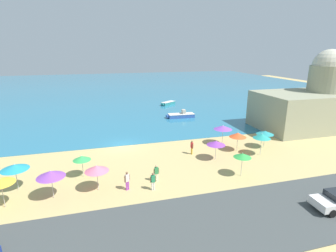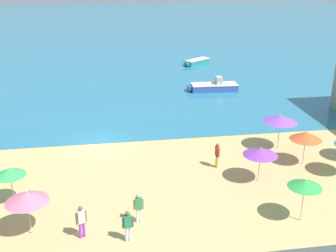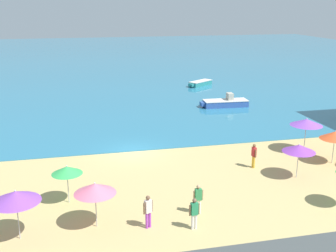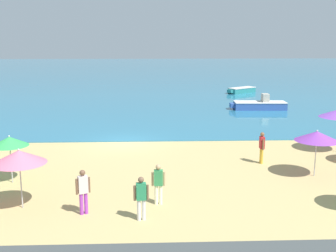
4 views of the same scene
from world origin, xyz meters
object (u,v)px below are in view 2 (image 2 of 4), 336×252
at_px(bather_0, 81,220).
at_px(skiff_nearshore, 197,62).
at_px(bather_1, 128,225).
at_px(skiff_offshore, 214,87).
at_px(beach_umbrella_10, 10,172).
at_px(bather_3, 217,154).
at_px(beach_umbrella_5, 27,197).
at_px(beach_umbrella_1, 306,136).
at_px(beach_umbrella_3, 280,119).
at_px(beach_umbrella_4, 261,152).
at_px(beach_umbrella_9, 305,184).
at_px(bather_2, 139,206).

relative_size(bather_0, skiff_nearshore, 0.46).
relative_size(bather_1, skiff_offshore, 0.32).
distance_m(beach_umbrella_10, bather_3, 12.79).
xyz_separation_m(beach_umbrella_10, bather_3, (12.48, 2.58, -1.02)).
height_order(beach_umbrella_10, bather_0, beach_umbrella_10).
height_order(beach_umbrella_5, skiff_nearshore, beach_umbrella_5).
bearing_deg(beach_umbrella_1, bather_0, -157.63).
relative_size(beach_umbrella_10, bather_1, 1.34).
bearing_deg(bather_1, beach_umbrella_1, 28.38).
bearing_deg(beach_umbrella_5, bather_0, -15.51).
height_order(beach_umbrella_3, bather_0, beach_umbrella_3).
bearing_deg(bather_3, beach_umbrella_5, -152.98).
distance_m(beach_umbrella_3, bather_0, 16.21).
distance_m(beach_umbrella_3, bather_1, 14.78).
bearing_deg(beach_umbrella_10, beach_umbrella_4, 1.40).
distance_m(bather_3, skiff_nearshore, 29.64).
height_order(beach_umbrella_10, bather_1, beach_umbrella_10).
distance_m(beach_umbrella_9, skiff_nearshore, 35.97).
bearing_deg(skiff_offshore, beach_umbrella_5, -124.06).
height_order(beach_umbrella_5, bather_2, beach_umbrella_5).
height_order(beach_umbrella_3, skiff_offshore, beach_umbrella_3).
xyz_separation_m(beach_umbrella_1, skiff_nearshore, (-0.71, 29.63, -1.69)).
height_order(beach_umbrella_10, skiff_offshore, beach_umbrella_10).
xyz_separation_m(bather_0, bather_2, (2.89, 0.86, -0.05)).
bearing_deg(beach_umbrella_3, skiff_nearshore, 90.03).
height_order(beach_umbrella_3, beach_umbrella_10, beach_umbrella_3).
distance_m(beach_umbrella_5, skiff_nearshore, 38.49).
height_order(beach_umbrella_9, skiff_offshore, beach_umbrella_9).
xyz_separation_m(beach_umbrella_3, skiff_offshore, (-0.88, 14.90, -1.87)).
xyz_separation_m(beach_umbrella_9, bather_2, (-8.43, 1.15, -1.25)).
bearing_deg(bather_0, beach_umbrella_5, 164.49).
bearing_deg(skiff_nearshore, beach_umbrella_10, -119.01).
height_order(beach_umbrella_5, bather_1, beach_umbrella_5).
xyz_separation_m(beach_umbrella_3, bather_0, (-13.71, -8.56, -1.34)).
bearing_deg(beach_umbrella_3, bather_2, -144.57).
distance_m(bather_0, bather_2, 3.02).
bearing_deg(beach_umbrella_1, beach_umbrella_9, -116.37).
bearing_deg(beach_umbrella_3, beach_umbrella_4, -125.03).
bearing_deg(bather_3, beach_umbrella_1, -4.32).
xyz_separation_m(bather_0, skiff_nearshore, (13.70, 35.56, -0.62)).
xyz_separation_m(beach_umbrella_10, bather_2, (6.81, -2.93, -1.03)).
bearing_deg(beach_umbrella_9, bather_0, 178.55).
bearing_deg(beach_umbrella_3, bather_0, -148.03).
distance_m(bather_2, skiff_offshore, 24.69).
height_order(bather_1, skiff_offshore, bather_1).
bearing_deg(beach_umbrella_5, beach_umbrella_4, 14.64).
xyz_separation_m(beach_umbrella_1, beach_umbrella_3, (-0.70, 2.63, 0.26)).
distance_m(beach_umbrella_4, skiff_offshore, 19.50).
distance_m(beach_umbrella_3, beach_umbrella_9, 9.16).
bearing_deg(beach_umbrella_9, beach_umbrella_3, 74.92).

